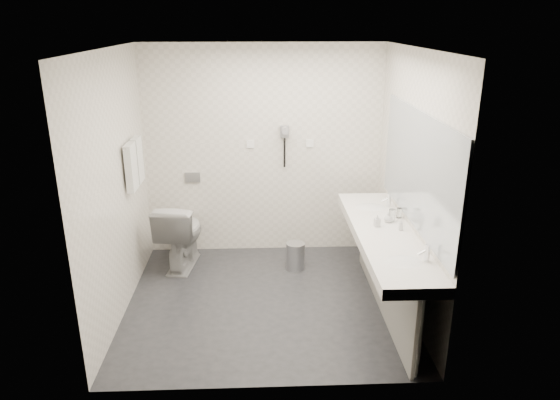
{
  "coord_description": "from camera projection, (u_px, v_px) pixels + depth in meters",
  "views": [
    {
      "loc": [
        -0.05,
        -4.61,
        2.74
      ],
      "look_at": [
        0.15,
        0.15,
        1.05
      ],
      "focal_mm": 32.86,
      "sensor_mm": 36.0,
      "label": 1
    }
  ],
  "objects": [
    {
      "name": "vanity_panel",
      "position": [
        384.0,
        276.0,
        4.99
      ],
      "size": [
        0.03,
        2.15,
        0.75
      ],
      "primitive_type": "cube",
      "color": "gray",
      "rests_on": "floor"
    },
    {
      "name": "glass_left",
      "position": [
        392.0,
        215.0,
        5.05
      ],
      "size": [
        0.07,
        0.07,
        0.12
      ],
      "primitive_type": "cylinder",
      "rotation": [
        0.0,
        0.0,
        0.09
      ],
      "color": "silver",
      "rests_on": "vanity_counter"
    },
    {
      "name": "wall_right",
      "position": [
        411.0,
        184.0,
        4.9
      ],
      "size": [
        0.0,
        2.6,
        2.6
      ],
      "primitive_type": "plane",
      "rotation": [
        1.57,
        0.0,
        -1.57
      ],
      "color": "silver",
      "rests_on": "floor"
    },
    {
      "name": "towel_rail",
      "position": [
        131.0,
        143.0,
        5.21
      ],
      "size": [
        0.02,
        0.62,
        0.02
      ],
      "primitive_type": "cylinder",
      "rotation": [
        1.57,
        0.0,
        0.0
      ],
      "color": "silver",
      "rests_on": "wall_left"
    },
    {
      "name": "faucet_near",
      "position": [
        427.0,
        253.0,
        4.2
      ],
      "size": [
        0.04,
        0.04,
        0.15
      ],
      "primitive_type": "cylinder",
      "color": "silver",
      "rests_on": "vanity_counter"
    },
    {
      "name": "soap_bottle_c",
      "position": [
        401.0,
        225.0,
        4.83
      ],
      "size": [
        0.05,
        0.05,
        0.11
      ],
      "primitive_type": "imported",
      "rotation": [
        0.0,
        0.0,
        0.15
      ],
      "color": "silver",
      "rests_on": "vanity_counter"
    },
    {
      "name": "soap_bottle_a",
      "position": [
        377.0,
        221.0,
        4.92
      ],
      "size": [
        0.06,
        0.06,
        0.12
      ],
      "primitive_type": "imported",
      "rotation": [
        0.0,
        0.0,
        0.17
      ],
      "color": "silver",
      "rests_on": "vanity_counter"
    },
    {
      "name": "mirror",
      "position": [
        417.0,
        169.0,
        4.64
      ],
      "size": [
        0.02,
        2.2,
        1.05
      ],
      "primitive_type": "cube",
      "color": "#B2BCC6",
      "rests_on": "wall_right"
    },
    {
      "name": "towel_near",
      "position": [
        131.0,
        167.0,
        5.15
      ],
      "size": [
        0.07,
        0.24,
        0.48
      ],
      "primitive_type": "cube",
      "color": "silver",
      "rests_on": "towel_rail"
    },
    {
      "name": "dryer_cradle",
      "position": [
        285.0,
        131.0,
        5.97
      ],
      "size": [
        0.1,
        0.04,
        0.14
      ],
      "primitive_type": "cube",
      "color": "gray",
      "rests_on": "wall_back"
    },
    {
      "name": "ceiling",
      "position": [
        263.0,
        48.0,
        4.43
      ],
      "size": [
        2.8,
        2.8,
        0.0
      ],
      "primitive_type": "plane",
      "rotation": [
        3.14,
        0.0,
        0.0
      ],
      "color": "white",
      "rests_on": "wall_back"
    },
    {
      "name": "wall_back",
      "position": [
        263.0,
        152.0,
        6.07
      ],
      "size": [
        2.8,
        0.0,
        2.8
      ],
      "primitive_type": "plane",
      "rotation": [
        1.57,
        0.0,
        0.0
      ],
      "color": "silver",
      "rests_on": "floor"
    },
    {
      "name": "basin_near",
      "position": [
        403.0,
        263.0,
        4.23
      ],
      "size": [
        0.4,
        0.31,
        0.05
      ],
      "primitive_type": "ellipsoid",
      "color": "white",
      "rests_on": "vanity_counter"
    },
    {
      "name": "floor",
      "position": [
        266.0,
        301.0,
        5.26
      ],
      "size": [
        2.8,
        2.8,
        0.0
      ],
      "primitive_type": "plane",
      "color": "#27282C",
      "rests_on": "ground"
    },
    {
      "name": "switch_plate_a",
      "position": [
        250.0,
        144.0,
        6.02
      ],
      "size": [
        0.09,
        0.02,
        0.09
      ],
      "primitive_type": "cube",
      "color": "white",
      "rests_on": "wall_back"
    },
    {
      "name": "vanity_post_near",
      "position": [
        418.0,
        338.0,
        4.02
      ],
      "size": [
        0.06,
        0.06,
        0.75
      ],
      "primitive_type": "cylinder",
      "color": "silver",
      "rests_on": "floor"
    },
    {
      "name": "vanity_counter",
      "position": [
        384.0,
        236.0,
        4.85
      ],
      "size": [
        0.55,
        2.2,
        0.1
      ],
      "primitive_type": "cube",
      "color": "white",
      "rests_on": "floor"
    },
    {
      "name": "towel_far",
      "position": [
        137.0,
        160.0,
        5.41
      ],
      "size": [
        0.07,
        0.24,
        0.48
      ],
      "primitive_type": "cube",
      "color": "silver",
      "rests_on": "towel_rail"
    },
    {
      "name": "flush_plate",
      "position": [
        193.0,
        177.0,
        6.12
      ],
      "size": [
        0.18,
        0.02,
        0.12
      ],
      "primitive_type": "cube",
      "color": "#B2B5BA",
      "rests_on": "wall_back"
    },
    {
      "name": "wall_front",
      "position": [
        267.0,
        242.0,
        3.62
      ],
      "size": [
        2.8,
        0.0,
        2.8
      ],
      "primitive_type": "plane",
      "rotation": [
        -1.57,
        0.0,
        0.0
      ],
      "color": "silver",
      "rests_on": "floor"
    },
    {
      "name": "switch_plate_b",
      "position": [
        310.0,
        143.0,
        6.05
      ],
      "size": [
        0.09,
        0.02,
        0.09
      ],
      "primitive_type": "cube",
      "color": "white",
      "rests_on": "wall_back"
    },
    {
      "name": "glass_right",
      "position": [
        399.0,
        213.0,
        5.14
      ],
      "size": [
        0.07,
        0.07,
        0.1
      ],
      "primitive_type": "cylinder",
      "rotation": [
        0.0,
        0.0,
        0.39
      ],
      "color": "silver",
      "rests_on": "vanity_counter"
    },
    {
      "name": "dryer_barrel",
      "position": [
        285.0,
        130.0,
        5.89
      ],
      "size": [
        0.08,
        0.14,
        0.08
      ],
      "primitive_type": "cylinder",
      "rotation": [
        1.57,
        0.0,
        0.0
      ],
      "color": "gray",
      "rests_on": "dryer_cradle"
    },
    {
      "name": "faucet_far",
      "position": [
        389.0,
        200.0,
        5.43
      ],
      "size": [
        0.04,
        0.04,
        0.15
      ],
      "primitive_type": "cylinder",
      "color": "silver",
      "rests_on": "vanity_counter"
    },
    {
      "name": "basin_far",
      "position": [
        370.0,
        208.0,
        5.45
      ],
      "size": [
        0.4,
        0.31,
        0.05
      ],
      "primitive_type": "ellipsoid",
      "color": "white",
      "rests_on": "vanity_counter"
    },
    {
      "name": "wall_left",
      "position": [
        115.0,
        188.0,
        4.79
      ],
      "size": [
        0.0,
        2.6,
        2.6
      ],
      "primitive_type": "plane",
      "rotation": [
        1.57,
        0.0,
        1.57
      ],
      "color": "silver",
      "rests_on": "floor"
    },
    {
      "name": "dryer_cord",
      "position": [
        285.0,
        153.0,
        6.04
      ],
      "size": [
        0.02,
        0.02,
        0.35
      ],
      "primitive_type": "cylinder",
      "color": "black",
      "rests_on": "dryer_cradle"
    },
    {
      "name": "pedal_bin",
      "position": [
        295.0,
        256.0,
        5.91
      ],
      "size": [
        0.24,
        0.24,
        0.3
      ],
      "primitive_type": "cylinder",
      "rotation": [
        0.0,
        0.0,
        0.1
      ],
      "color": "#B2B5BA",
      "rests_on": "floor"
    },
    {
      "name": "soap_bottle_b",
      "position": [
        388.0,
        217.0,
        5.02
      ],
      "size": [
        0.09,
        0.09,
        0.1
      ],
      "primitive_type": "imported",
      "rotation": [
        0.0,
        0.0,
        -0.12
      ],
      "color": "silver",
      "rests_on": "vanity_counter"
    },
    {
      "name": "vanity_post_far",
      "position": [
        366.0,
        233.0,
        5.97
      ],
      "size": [
        0.06,
        0.06,
        0.75
      ],
      "primitive_type": "cylinder",
      "color": "silver",
      "rests_on": "floor"
    },
    {
      "name": "bin_lid",
      "position": [
        296.0,
        244.0,
        5.85
      ],
      "size": [
        0.22,
        0.22,
        0.02
      ],
      "primitive_type": "cylinder",
      "color": "#B2B5BA",
      "rests_on": "pedal_bin"
    },
    {
      "name": "toilet",
      "position": [
        181.0,
        234.0,
        5.91
      ],
      "size": [
        0.55,
        0.84,
        0.8
      ],
      "primitive_type": "imported",
      "rotation": [
        0.0,
        0.0,
        3.0
      ],
      "color": "white",
      "rests_on": "floor"
    }
  ]
}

